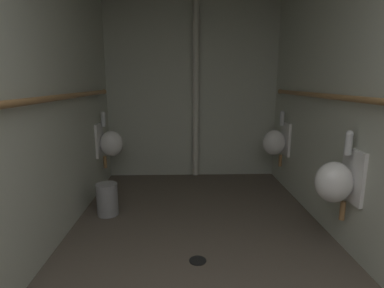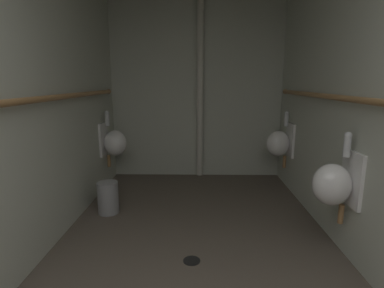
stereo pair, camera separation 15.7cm
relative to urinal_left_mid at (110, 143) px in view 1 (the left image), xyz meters
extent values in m
cube|color=brown|center=(1.10, -1.60, -0.67)|extent=(2.62, 4.46, 0.08)
cube|color=beige|center=(-0.18, -1.60, 0.68)|extent=(0.06, 4.46, 2.62)
cube|color=beige|center=(2.38, -1.60, 0.68)|extent=(0.06, 4.46, 2.62)
cube|color=beige|center=(1.10, 0.60, 0.68)|extent=(2.62, 0.06, 2.62)
ellipsoid|color=white|center=(0.02, 0.00, -0.01)|extent=(0.30, 0.26, 0.34)
cube|color=white|center=(-0.13, 0.00, 0.04)|extent=(0.03, 0.30, 0.44)
cylinder|color=silver|center=(-0.07, 0.00, 0.30)|extent=(0.06, 0.06, 0.16)
sphere|color=silver|center=(-0.07, 0.00, 0.38)|extent=(0.06, 0.06, 0.06)
cylinder|color=#9E7042|center=(-0.08, 0.00, -0.26)|extent=(0.04, 0.04, 0.16)
ellipsoid|color=white|center=(2.18, -1.61, -0.01)|extent=(0.30, 0.26, 0.34)
cube|color=white|center=(2.34, -1.61, 0.04)|extent=(0.03, 0.30, 0.44)
cylinder|color=silver|center=(2.27, -1.61, 0.30)|extent=(0.06, 0.06, 0.16)
sphere|color=silver|center=(2.27, -1.61, 0.38)|extent=(0.06, 0.06, 0.06)
cylinder|color=#9E7042|center=(2.28, -1.61, -0.26)|extent=(0.04, 0.04, 0.16)
ellipsoid|color=white|center=(2.18, 0.00, -0.01)|extent=(0.30, 0.26, 0.34)
cube|color=white|center=(2.34, 0.00, 0.04)|extent=(0.03, 0.30, 0.44)
cylinder|color=silver|center=(2.27, 0.00, 0.30)|extent=(0.06, 0.06, 0.16)
sphere|color=silver|center=(2.27, 0.00, 0.38)|extent=(0.06, 0.06, 0.06)
cylinder|color=#9E7042|center=(2.28, 0.00, -0.26)|extent=(0.04, 0.04, 0.16)
cylinder|color=#9E7042|center=(-0.09, -1.63, 0.66)|extent=(0.05, 3.65, 0.05)
sphere|color=#9E7042|center=(-0.09, 0.20, 0.66)|extent=(0.06, 0.06, 0.06)
cylinder|color=#9E7042|center=(2.29, -1.61, 0.66)|extent=(0.05, 3.63, 0.05)
sphere|color=#9E7042|center=(2.29, 0.20, 0.66)|extent=(0.06, 0.06, 0.06)
cylinder|color=beige|center=(1.15, 0.49, 0.68)|extent=(0.09, 0.09, 2.57)
cylinder|color=black|center=(1.07, -1.71, -0.63)|extent=(0.14, 0.14, 0.01)
cylinder|color=gray|center=(0.14, -0.82, -0.46)|extent=(0.22, 0.22, 0.35)
camera|label=1|loc=(0.96, -3.88, 0.79)|focal=27.91mm
camera|label=2|loc=(1.12, -3.88, 0.79)|focal=27.91mm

